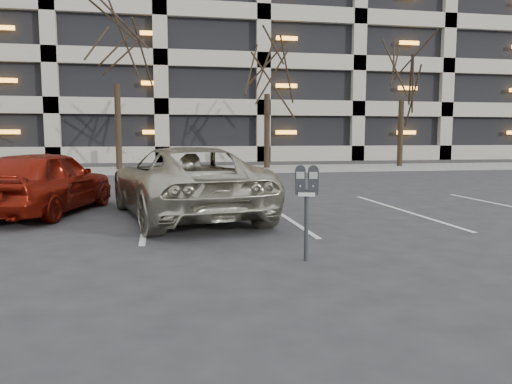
% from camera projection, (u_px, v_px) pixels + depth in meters
% --- Properties ---
extents(ground, '(140.00, 140.00, 0.00)m').
position_uv_depth(ground, '(231.00, 239.00, 8.08)').
color(ground, '#28282B').
rests_on(ground, ground).
extents(sidewalk, '(80.00, 4.00, 0.12)m').
position_uv_depth(sidewalk, '(185.00, 170.00, 23.70)').
color(sidewalk, gray).
rests_on(sidewalk, ground).
extents(stall_lines, '(16.90, 5.20, 0.00)m').
position_uv_depth(stall_lines, '(147.00, 218.00, 10.07)').
color(stall_lines, silver).
rests_on(stall_lines, ground).
extents(parking_garage, '(52.00, 20.00, 19.00)m').
position_uv_depth(parking_garage, '(316.00, 46.00, 42.31)').
color(parking_garage, black).
rests_on(parking_garage, ground).
extents(tree_b, '(3.92, 3.92, 8.90)m').
position_uv_depth(tree_b, '(115.00, 29.00, 22.43)').
color(tree_b, black).
rests_on(tree_b, ground).
extents(tree_c, '(3.59, 3.59, 8.16)m').
position_uv_depth(tree_c, '(267.00, 47.00, 23.78)').
color(tree_c, black).
rests_on(tree_c, ground).
extents(tree_d, '(3.39, 3.39, 7.70)m').
position_uv_depth(tree_d, '(403.00, 58.00, 25.12)').
color(tree_d, black).
rests_on(tree_d, ground).
extents(parking_meter, '(0.34, 0.20, 1.25)m').
position_uv_depth(parking_meter, '(307.00, 190.00, 6.55)').
color(parking_meter, black).
rests_on(parking_meter, ground).
extents(suv_silver, '(3.38, 5.57, 1.45)m').
position_uv_depth(suv_silver, '(185.00, 182.00, 10.26)').
color(suv_silver, '#AFA995').
rests_on(suv_silver, ground).
extents(car_red, '(2.68, 4.37, 1.39)m').
position_uv_depth(car_red, '(45.00, 182.00, 10.60)').
color(car_red, maroon).
rests_on(car_red, ground).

